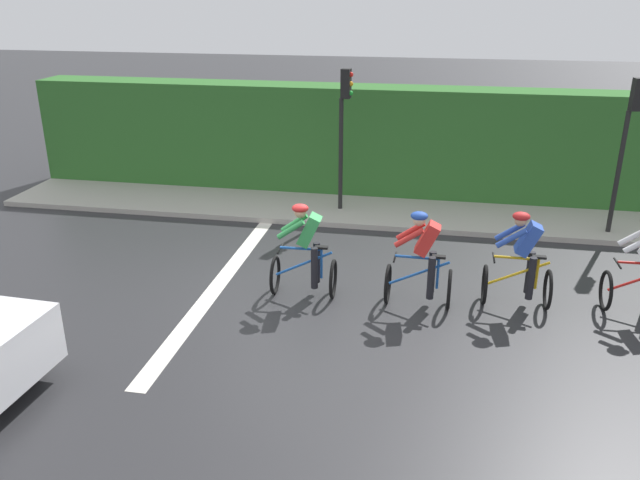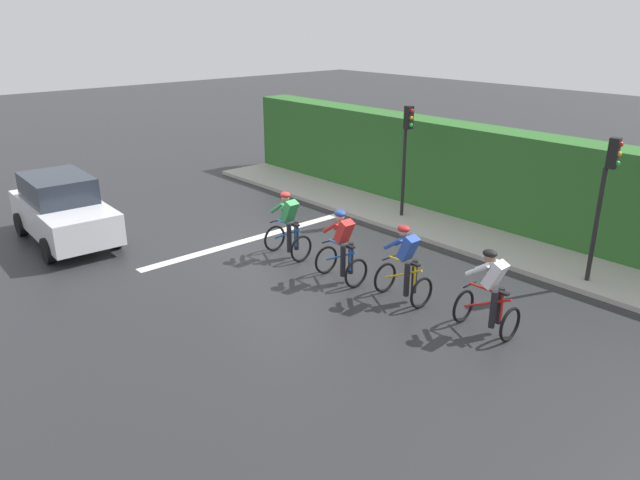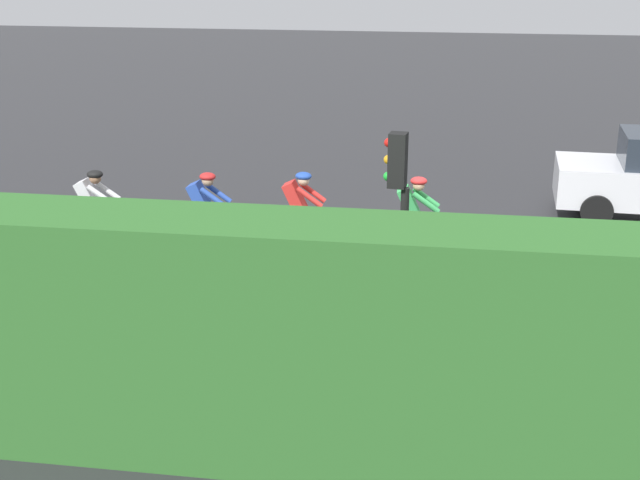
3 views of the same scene
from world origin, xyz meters
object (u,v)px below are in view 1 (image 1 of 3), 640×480
object	(u,v)px
cyclist_fourth	(306,253)
traffic_light_far_junction	(628,134)
traffic_light_near_crossing	(344,120)
cyclist_mid	(422,262)
cyclist_second	(522,262)

from	to	relation	value
cyclist_fourth	traffic_light_far_junction	distance (m)	7.20
traffic_light_near_crossing	cyclist_fourth	bearing A→B (deg)	0.52
cyclist_mid	traffic_light_near_crossing	bearing A→B (deg)	-155.60
traffic_light_near_crossing	cyclist_mid	bearing A→B (deg)	24.40
traffic_light_near_crossing	traffic_light_far_junction	distance (m)	5.90
cyclist_fourth	cyclist_second	bearing A→B (deg)	94.17
cyclist_mid	traffic_light_far_junction	size ratio (longest dim) A/B	0.50
cyclist_fourth	traffic_light_far_junction	size ratio (longest dim) A/B	0.50
cyclist_fourth	traffic_light_far_junction	xyz separation A→B (m)	(-3.94, 5.85, 1.43)
cyclist_second	cyclist_mid	world-z (taller)	same
traffic_light_near_crossing	traffic_light_far_junction	size ratio (longest dim) A/B	1.00
cyclist_second	cyclist_fourth	world-z (taller)	same
traffic_light_far_junction	cyclist_fourth	bearing A→B (deg)	-56.01
cyclist_second	traffic_light_near_crossing	world-z (taller)	traffic_light_near_crossing
cyclist_second	traffic_light_near_crossing	bearing A→B (deg)	-138.82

